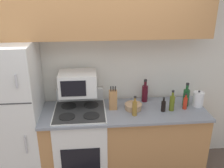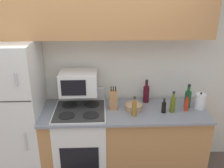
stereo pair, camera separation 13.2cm
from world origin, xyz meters
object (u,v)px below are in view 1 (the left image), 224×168
bottle_soy_sauce (163,106)px  kettle (198,99)px  microwave (78,83)px  bottle_wine_green (186,97)px  bowl (133,106)px  refrigerator (11,116)px  bottle_vinegar (135,108)px  bottle_olive_oil (172,103)px  bottle_hot_sauce (185,103)px  bottle_wine_red (145,93)px  stove (81,142)px  knife_block (113,100)px

bottle_soy_sauce → kettle: 0.47m
microwave → bottle_wine_green: 1.34m
bowl → kettle: size_ratio=1.02×
refrigerator → microwave: refrigerator is taller
bottle_wine_green → microwave: bearing=176.4°
microwave → bottle_vinegar: (0.64, -0.27, -0.22)m
microwave → bottle_olive_oil: microwave is taller
bowl → bottle_hot_sauce: bottle_hot_sauce is taller
bottle_wine_green → bottle_wine_red: (-0.48, 0.17, 0.00)m
stove → bottle_hot_sauce: size_ratio=5.43×
knife_block → bottle_hot_sauce: size_ratio=1.48×
bottle_soy_sauce → bottle_vinegar: bottle_vinegar is taller
microwave → kettle: (1.46, -0.11, -0.22)m
bottle_soy_sauce → kettle: (0.46, 0.10, 0.02)m
kettle → bottle_wine_green: bearing=169.8°
bottle_soy_sauce → bottle_olive_oil: size_ratio=0.69×
bottle_soy_sauce → kettle: bearing=11.9°
stove → bottle_wine_green: (1.31, 0.05, 0.55)m
knife_block → bottle_wine_green: size_ratio=0.99×
bottle_wine_red → bowl: bearing=-131.0°
kettle → microwave: bearing=175.8°
bottle_soy_sauce → bottle_vinegar: bearing=-169.3°
bottle_wine_green → refrigerator: bearing=-179.2°
bottle_wine_red → bottle_vinegar: bottle_wine_red is taller
knife_block → bowl: size_ratio=1.40×
refrigerator → bottle_vinegar: 1.45m
stove → bottle_hot_sauce: bearing=-1.5°
bottle_wine_green → bottle_vinegar: size_ratio=1.25×
stove → knife_block: bearing=6.2°
refrigerator → bottle_vinegar: refrigerator is taller
microwave → bottle_hot_sauce: bearing=-7.4°
stove → bottle_vinegar: size_ratio=4.52×
stove → microwave: (-0.01, 0.13, 0.75)m
refrigerator → bottle_soy_sauce: 1.80m
bottle_olive_oil → bottle_wine_red: size_ratio=0.87×
bottle_vinegar → refrigerator: bearing=173.6°
bottle_soy_sauce → stove: bearing=175.8°
bottle_wine_green → bottle_wine_red: bearing=160.7°
bowl → bottle_olive_oil: bottle_olive_oil is taller
stove → bottle_soy_sauce: bearing=-4.2°
bowl → bottle_vinegar: bottle_vinegar is taller
stove → bottle_vinegar: bearing=-12.5°
refrigerator → stove: size_ratio=1.62×
bottle_wine_red → bottle_vinegar: (-0.19, -0.36, -0.02)m
microwave → bottle_wine_green: bearing=-3.6°
bottle_wine_green → kettle: (0.15, -0.03, -0.03)m
stove → kettle: bearing=1.0°
kettle → bottle_olive_oil: bearing=-166.6°
refrigerator → microwave: size_ratio=3.99×
bottle_soy_sauce → knife_block: bearing=168.8°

